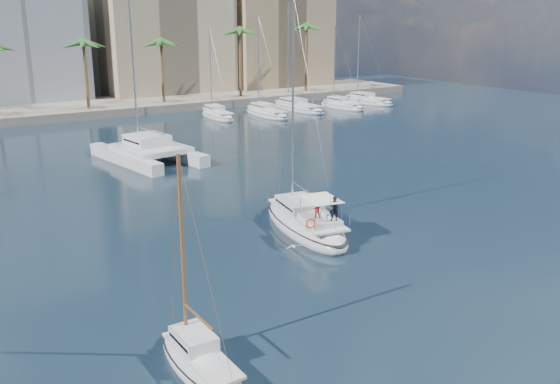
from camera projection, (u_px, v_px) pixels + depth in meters
ground at (279, 264)px, 35.13m from camera, size 160.00×160.00×0.00m
quay at (38, 112)px, 84.42m from camera, size 120.00×14.00×1.20m
building_beige at (162, 36)px, 100.44m from camera, size 20.00×14.00×20.00m
building_tan_right at (274, 40)px, 109.39m from camera, size 18.00×12.00×18.00m
palm_centre at (37, 40)px, 78.49m from camera, size 3.60×3.60×12.30m
palm_right at (267, 35)px, 96.00m from camera, size 3.60×3.60×12.30m
main_sloop at (305, 223)px, 40.50m from camera, size 5.16×10.83×15.44m
small_sloop at (200, 362)px, 24.62m from camera, size 1.98×6.29×9.05m
catamaran at (148, 149)px, 59.16m from camera, size 7.75×12.85×17.63m
seagull at (293, 247)px, 35.71m from camera, size 0.95×0.41×0.18m
moored_yacht_a at (217, 118)px, 83.54m from camera, size 3.37×9.52×11.90m
moored_yacht_b at (267, 116)px, 85.26m from camera, size 3.32×10.83×13.72m
moored_yacht_c at (298, 110)px, 90.23m from camera, size 3.98×12.33×15.54m
moored_yacht_d at (342, 108)px, 91.96m from camera, size 3.52×9.55×11.90m
moored_yacht_e at (367, 103)px, 96.93m from camera, size 4.61×11.11×13.72m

